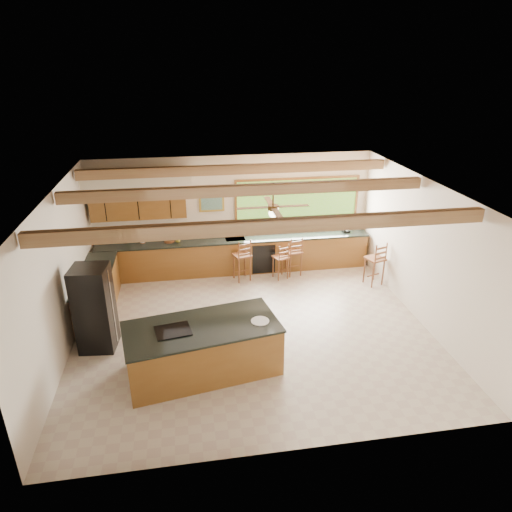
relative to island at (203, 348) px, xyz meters
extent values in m
plane|color=#BEB29E|center=(1.08, 1.19, -0.47)|extent=(7.20, 7.20, 0.00)
cube|color=beige|center=(1.08, 4.44, 1.03)|extent=(7.20, 0.04, 3.00)
cube|color=beige|center=(1.08, -2.06, 1.03)|extent=(7.20, 0.04, 3.00)
cube|color=beige|center=(-2.52, 1.19, 1.03)|extent=(0.04, 6.50, 3.00)
cube|color=beige|center=(4.68, 1.19, 1.03)|extent=(0.04, 6.50, 3.00)
cube|color=#906848|center=(1.08, 1.19, 2.53)|extent=(7.20, 6.50, 0.04)
cube|color=olive|center=(1.08, -0.41, 2.39)|extent=(7.10, 0.15, 0.22)
cube|color=olive|center=(1.08, 1.69, 2.39)|extent=(7.10, 0.15, 0.22)
cube|color=olive|center=(1.08, 3.49, 2.39)|extent=(7.10, 0.15, 0.22)
cube|color=brown|center=(-1.27, 4.25, 1.43)|extent=(2.30, 0.35, 0.70)
cube|color=beige|center=(-1.27, 4.18, 2.03)|extent=(2.60, 0.50, 0.48)
cylinder|color=#FFEABF|center=(-1.97, 4.18, 1.80)|extent=(0.10, 0.10, 0.01)
cylinder|color=#FFEABF|center=(-0.57, 4.18, 1.80)|extent=(0.10, 0.10, 0.01)
cube|color=#76A139|center=(2.78, 4.41, 1.20)|extent=(3.20, 0.04, 1.30)
cube|color=#AC8E34|center=(0.53, 4.41, 1.38)|extent=(0.64, 0.03, 0.54)
cube|color=#457C59|center=(0.53, 4.39, 1.38)|extent=(0.54, 0.01, 0.44)
cube|color=brown|center=(1.08, 4.10, -0.03)|extent=(7.00, 0.65, 0.88)
cube|color=black|center=(1.08, 4.10, 0.43)|extent=(7.04, 0.69, 0.04)
cube|color=brown|center=(-2.18, 2.54, -0.03)|extent=(0.65, 2.35, 0.88)
cube|color=black|center=(-2.18, 2.54, 0.43)|extent=(0.69, 2.39, 0.04)
cube|color=black|center=(1.78, 3.77, -0.05)|extent=(0.60, 0.02, 0.78)
cube|color=silver|center=(1.08, 4.10, 0.44)|extent=(0.50, 0.38, 0.03)
cylinder|color=silver|center=(1.08, 4.30, 0.60)|extent=(0.03, 0.03, 0.30)
cylinder|color=silver|center=(1.08, 4.20, 0.73)|extent=(0.03, 0.20, 0.03)
cylinder|color=silver|center=(-1.26, 4.16, 0.58)|extent=(0.10, 0.10, 0.26)
cylinder|color=#193917|center=(-1.65, 4.27, 0.55)|extent=(0.06, 0.06, 0.20)
cylinder|color=#193917|center=(-1.64, 4.25, 0.55)|extent=(0.06, 0.06, 0.21)
cube|color=black|center=(4.07, 4.08, 0.49)|extent=(0.21, 0.18, 0.09)
cube|color=brown|center=(0.00, 0.00, -0.02)|extent=(2.81, 1.66, 0.89)
cube|color=black|center=(0.00, 0.00, 0.44)|extent=(2.86, 1.70, 0.04)
cube|color=black|center=(-0.49, -0.09, 0.47)|extent=(0.66, 0.56, 0.02)
cylinder|color=silver|center=(1.03, -0.01, 0.47)|extent=(0.32, 0.32, 0.02)
cube|color=black|center=(-1.97, 1.08, 0.38)|extent=(0.73, 0.71, 1.70)
cube|color=silver|center=(-1.64, 1.08, 0.38)|extent=(0.02, 0.05, 1.56)
cube|color=brown|center=(1.18, 3.55, 0.21)|extent=(0.50, 0.50, 0.04)
cylinder|color=brown|center=(1.02, 3.39, -0.14)|extent=(0.04, 0.04, 0.66)
cylinder|color=brown|center=(1.34, 3.39, -0.14)|extent=(0.04, 0.04, 0.66)
cylinder|color=brown|center=(1.02, 3.71, -0.14)|extent=(0.04, 0.04, 0.66)
cylinder|color=brown|center=(1.34, 3.71, -0.14)|extent=(0.04, 0.04, 0.66)
cube|color=brown|center=(2.54, 3.64, 0.18)|extent=(0.43, 0.43, 0.04)
cylinder|color=brown|center=(2.39, 3.49, -0.16)|extent=(0.04, 0.04, 0.63)
cylinder|color=brown|center=(2.69, 3.49, -0.16)|extent=(0.04, 0.04, 0.63)
cylinder|color=brown|center=(2.39, 3.79, -0.16)|extent=(0.04, 0.04, 0.63)
cylinder|color=brown|center=(2.69, 3.79, -0.16)|extent=(0.04, 0.04, 0.63)
cube|color=brown|center=(2.16, 3.48, 0.11)|extent=(0.44, 0.44, 0.04)
cylinder|color=brown|center=(2.02, 3.35, -0.19)|extent=(0.03, 0.03, 0.56)
cylinder|color=brown|center=(2.30, 3.35, -0.19)|extent=(0.03, 0.03, 0.56)
cylinder|color=brown|center=(2.02, 3.62, -0.19)|extent=(0.03, 0.03, 0.56)
cylinder|color=brown|center=(2.30, 3.62, -0.19)|extent=(0.03, 0.03, 0.56)
cube|color=brown|center=(4.38, 2.79, 0.22)|extent=(0.51, 0.51, 0.04)
cylinder|color=brown|center=(4.22, 2.63, -0.14)|extent=(0.04, 0.04, 0.67)
cylinder|color=brown|center=(4.54, 2.63, -0.14)|extent=(0.04, 0.04, 0.67)
cylinder|color=brown|center=(4.22, 2.95, -0.14)|extent=(0.04, 0.04, 0.67)
cylinder|color=brown|center=(4.54, 2.95, -0.14)|extent=(0.04, 0.04, 0.67)
camera|label=1|loc=(-0.15, -6.83, 4.75)|focal=32.00mm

